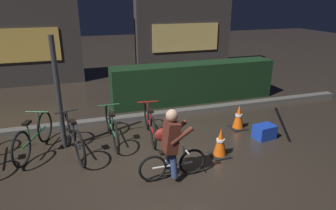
# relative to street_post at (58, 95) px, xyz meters

# --- Properties ---
(ground_plane) EXTENTS (40.00, 40.00, 0.00)m
(ground_plane) POSITION_rel_street_post_xyz_m (1.83, -1.20, -1.13)
(ground_plane) COLOR #2D261E
(sidewalk_curb) EXTENTS (12.00, 0.24, 0.12)m
(sidewalk_curb) POSITION_rel_street_post_xyz_m (1.83, 1.00, -1.07)
(sidewalk_curb) COLOR #56544F
(sidewalk_curb) RESTS_ON ground
(hedge_row) EXTENTS (4.80, 0.70, 1.13)m
(hedge_row) POSITION_rel_street_post_xyz_m (3.63, 1.90, -0.57)
(hedge_row) COLOR black
(hedge_row) RESTS_ON ground
(storefront_left) EXTENTS (4.70, 0.54, 4.84)m
(storefront_left) POSITION_rel_street_post_xyz_m (-1.66, 5.30, 1.27)
(storefront_left) COLOR #383330
(storefront_left) RESTS_ON ground
(storefront_right) EXTENTS (4.04, 0.54, 3.83)m
(storefront_right) POSITION_rel_street_post_xyz_m (4.85, 6.00, 0.77)
(storefront_right) COLOR #383330
(storefront_right) RESTS_ON ground
(street_post) EXTENTS (0.10, 0.10, 2.27)m
(street_post) POSITION_rel_street_post_xyz_m (0.00, 0.00, 0.00)
(street_post) COLOR #2D2D33
(street_post) RESTS_ON ground
(parked_bike_left_mid) EXTENTS (0.62, 1.59, 0.77)m
(parked_bike_left_mid) POSITION_rel_street_post_xyz_m (-0.54, -0.07, -0.78)
(parked_bike_left_mid) COLOR black
(parked_bike_left_mid) RESTS_ON ground
(parked_bike_center_left) EXTENTS (0.50, 1.73, 0.81)m
(parked_bike_center_left) POSITION_rel_street_post_xyz_m (0.17, -0.35, -0.77)
(parked_bike_center_left) COLOR black
(parked_bike_center_left) RESTS_ON ground
(parked_bike_center_right) EXTENTS (0.46, 1.63, 0.75)m
(parked_bike_center_right) POSITION_rel_street_post_xyz_m (0.96, -0.06, -0.79)
(parked_bike_center_right) COLOR black
(parked_bike_center_right) RESTS_ON ground
(parked_bike_right_mid) EXTENTS (0.46, 1.61, 0.75)m
(parked_bike_right_mid) POSITION_rel_street_post_xyz_m (1.78, -0.09, -0.79)
(parked_bike_right_mid) COLOR black
(parked_bike_right_mid) RESTS_ON ground
(traffic_cone_near) EXTENTS (0.36, 0.36, 0.58)m
(traffic_cone_near) POSITION_rel_street_post_xyz_m (2.86, -1.30, -0.85)
(traffic_cone_near) COLOR black
(traffic_cone_near) RESTS_ON ground
(traffic_cone_far) EXTENTS (0.36, 0.36, 0.58)m
(traffic_cone_far) POSITION_rel_street_post_xyz_m (3.86, -0.27, -0.85)
(traffic_cone_far) COLOR black
(traffic_cone_far) RESTS_ON ground
(blue_crate) EXTENTS (0.48, 0.38, 0.30)m
(blue_crate) POSITION_rel_street_post_xyz_m (4.14, -0.90, -0.98)
(blue_crate) COLOR #193DB7
(blue_crate) RESTS_ON ground
(cyclist) EXTENTS (1.19, 0.51, 1.25)m
(cyclist) POSITION_rel_street_post_xyz_m (1.72, -1.70, -0.50)
(cyclist) COLOR black
(cyclist) RESTS_ON ground
(closed_umbrella) EXTENTS (0.43, 0.20, 0.78)m
(closed_umbrella) POSITION_rel_street_post_xyz_m (4.38, -1.15, -0.74)
(closed_umbrella) COLOR black
(closed_umbrella) RESTS_ON ground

